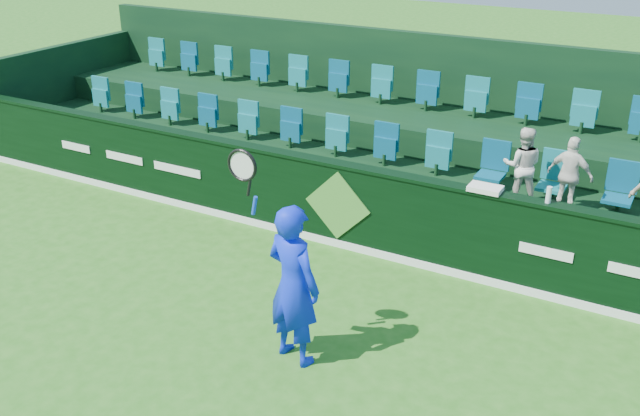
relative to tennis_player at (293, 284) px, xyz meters
The scene contains 12 objects.
ground 1.75m from the tennis_player, 128.49° to the right, with size 60.00×60.00×0.00m, color #276919.
sponsor_hoarding 3.02m from the tennis_player, 107.35° to the left, with size 16.00×0.25×1.35m.
stand_tier_front 4.11m from the tennis_player, 102.76° to the left, with size 16.00×2.00×0.80m, color black.
stand_tier_back 5.95m from the tennis_player, 98.71° to the left, with size 16.00×1.80×1.30m, color black.
stand_rear 6.38m from the tennis_player, 98.10° to the left, with size 16.00×4.10×2.60m.
seat_row_front 4.46m from the tennis_player, 101.62° to the left, with size 13.50×0.50×0.60m, color #14747A.
seat_row_back 6.26m from the tennis_player, 98.29° to the left, with size 13.50×0.50×0.60m, color #14747A.
tennis_player is the anchor object (origin of this frame).
spectator_left 4.28m from the tennis_player, 69.54° to the left, with size 0.56×0.44×1.16m, color silver.
spectator_middle 4.56m from the tennis_player, 61.47° to the left, with size 0.66×0.27×1.13m, color white.
towel 3.17m from the tennis_player, 65.86° to the left, with size 0.44×0.29×0.07m, color white.
drinks_bottle 3.60m from the tennis_player, 53.59° to the left, with size 0.07×0.07×0.22m, color white.
Camera 1 is at (4.58, -4.80, 5.03)m, focal length 40.00 mm.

